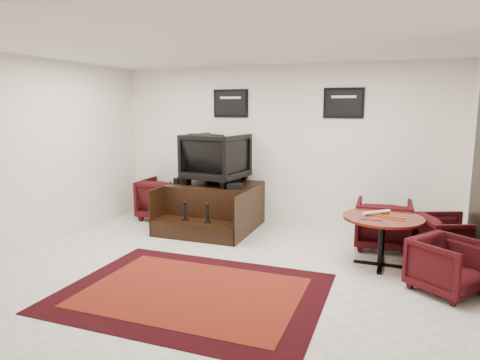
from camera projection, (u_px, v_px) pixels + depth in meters
name	position (u px, v px, depth m)	size (l,w,h in m)	color
ground	(226.00, 272.00, 5.48)	(6.00, 6.00, 0.00)	beige
room_shell	(260.00, 132.00, 5.16)	(6.02, 5.02, 2.81)	white
area_rug	(193.00, 292.00, 4.86)	(2.92, 2.19, 0.01)	black
shine_podium	(213.00, 208.00, 7.45)	(1.48, 1.53, 0.77)	black
shine_chair	(216.00, 155.00, 7.44)	(0.95, 0.89, 0.98)	black
shoes_pair	(182.00, 180.00, 7.52)	(0.22, 0.27, 0.10)	black
polish_kit	(235.00, 186.00, 6.96)	(0.25, 0.18, 0.09)	black
umbrella_black	(165.00, 202.00, 7.57)	(0.31, 0.12, 0.84)	black
umbrella_hooked	(170.00, 200.00, 7.77)	(0.31, 0.12, 0.84)	black
armchair_side	(164.00, 197.00, 8.06)	(0.81, 0.76, 0.83)	black
meeting_table	(383.00, 223.00, 5.60)	(1.03, 1.03, 0.67)	#49150A
table_chair_back	(383.00, 222.00, 6.35)	(0.78, 0.73, 0.80)	black
table_chair_window	(449.00, 238.00, 5.68)	(0.71, 0.67, 0.74)	black
table_chair_corner	(447.00, 263.00, 4.82)	(0.67, 0.63, 0.69)	black
paper_roll	(377.00, 212.00, 5.69)	(0.05, 0.05, 0.42)	white
table_clutter	(386.00, 217.00, 5.51)	(0.57, 0.35, 0.01)	#D94C0C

